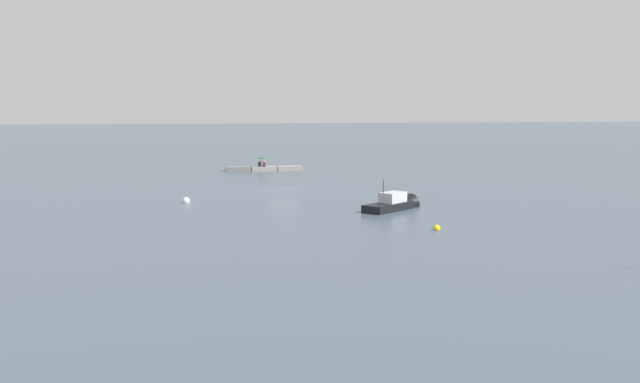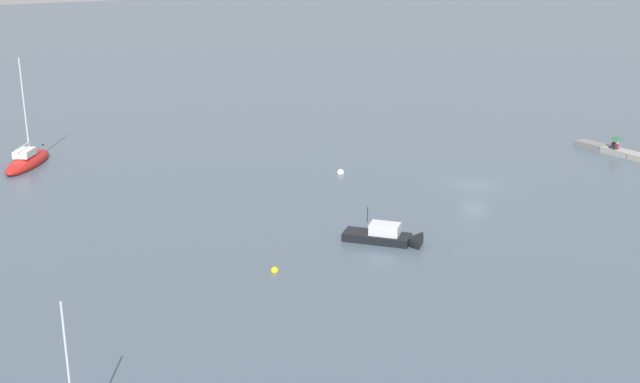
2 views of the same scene
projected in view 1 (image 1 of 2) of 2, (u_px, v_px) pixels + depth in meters
name	position (u px, v px, depth m)	size (l,w,h in m)	color
ground_plane	(284.00, 189.00, 70.63)	(500.00, 500.00, 0.00)	#475666
seawall_pier	(264.00, 169.00, 90.01)	(9.77, 1.54, 0.59)	gray
person_seated_maroon_left	(264.00, 165.00, 89.71)	(0.47, 0.65, 0.73)	#1E2333
person_seated_dark_right	(260.00, 164.00, 89.77)	(0.47, 0.65, 0.73)	#1E2333
umbrella_open_green	(262.00, 158.00, 89.80)	(1.20, 1.20, 1.26)	black
motorboat_black_near	(395.00, 205.00, 57.10)	(5.52, 4.97, 3.20)	black
mooring_buoy_near	(437.00, 228.00, 47.74)	(0.51, 0.51, 0.51)	yellow
mooring_buoy_mid	(186.00, 201.00, 61.07)	(0.67, 0.67, 0.67)	white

